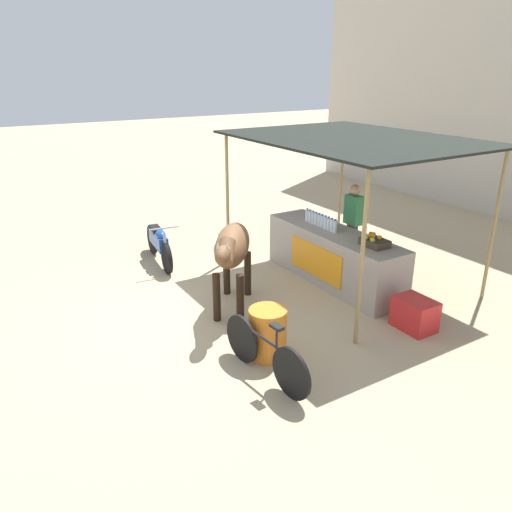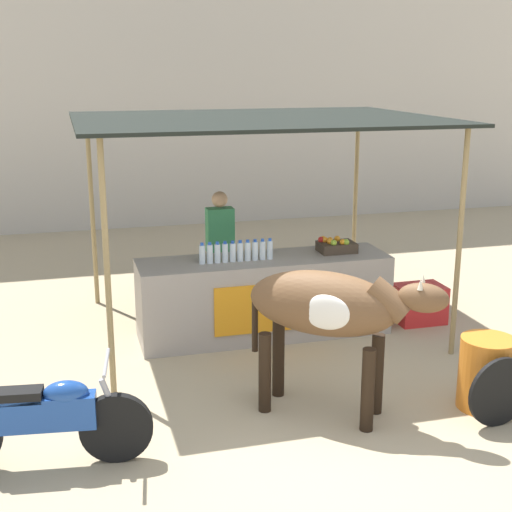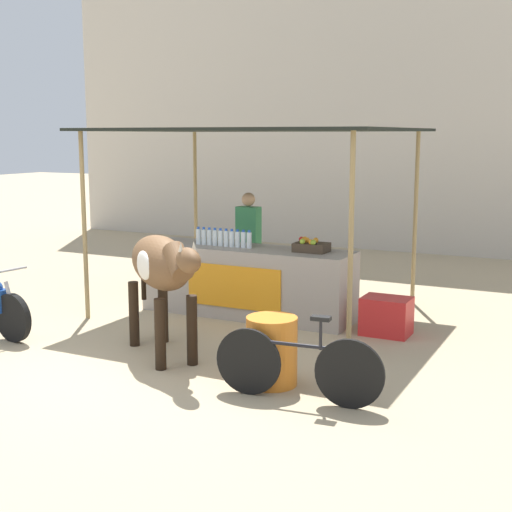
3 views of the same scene
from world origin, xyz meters
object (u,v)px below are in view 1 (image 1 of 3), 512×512
(fruit_crate, at_px, (374,241))
(water_barrel, at_px, (268,333))
(cow, at_px, (231,249))
(stall_counter, at_px, (333,257))
(bicycle_leaning, at_px, (265,354))
(vendor_behind_counter, at_px, (352,225))
(motorcycle_parked, at_px, (159,242))
(cooler_box, at_px, (415,314))

(fruit_crate, distance_m, water_barrel, 2.60)
(fruit_crate, xyz_separation_m, cow, (-0.91, -2.16, -0.00))
(stall_counter, relative_size, bicycle_leaning, 1.81)
(fruit_crate, distance_m, vendor_behind_counter, 1.48)
(fruit_crate, relative_size, motorcycle_parked, 0.25)
(stall_counter, height_order, water_barrel, stall_counter)
(vendor_behind_counter, xyz_separation_m, water_barrel, (1.88, -3.14, -0.50))
(cooler_box, relative_size, motorcycle_parked, 0.33)
(water_barrel, xyz_separation_m, motorcycle_parked, (-4.04, 0.03, 0.08))
(vendor_behind_counter, bearing_deg, stall_counter, -64.06)
(water_barrel, xyz_separation_m, bicycle_leaning, (0.42, -0.30, -0.00))
(cooler_box, height_order, bicycle_leaning, bicycle_leaning)
(fruit_crate, xyz_separation_m, vendor_behind_counter, (-1.29, 0.70, -0.19))
(vendor_behind_counter, height_order, motorcycle_parked, vendor_behind_counter)
(water_barrel, relative_size, motorcycle_parked, 0.39)
(water_barrel, bearing_deg, vendor_behind_counter, 120.83)
(stall_counter, xyz_separation_m, cooler_box, (2.03, -0.10, -0.24))
(motorcycle_parked, bearing_deg, stall_counter, 43.03)
(cooler_box, height_order, water_barrel, water_barrel)
(stall_counter, relative_size, cooler_box, 5.00)
(cooler_box, bearing_deg, fruit_crate, 172.30)
(stall_counter, relative_size, cow, 1.80)
(vendor_behind_counter, height_order, bicycle_leaning, vendor_behind_counter)
(cooler_box, distance_m, motorcycle_parked, 5.09)
(motorcycle_parked, bearing_deg, bicycle_leaning, -4.25)
(bicycle_leaning, bearing_deg, cow, 162.98)
(motorcycle_parked, bearing_deg, cow, 5.75)
(vendor_behind_counter, xyz_separation_m, cooler_box, (2.39, -0.85, -0.61))
(stall_counter, relative_size, fruit_crate, 6.82)
(fruit_crate, xyz_separation_m, motorcycle_parked, (-3.45, -2.41, -0.61))
(stall_counter, bearing_deg, bicycle_leaning, -54.37)
(fruit_crate, bearing_deg, bicycle_leaning, -69.86)
(vendor_behind_counter, bearing_deg, bicycle_leaning, -56.32)
(stall_counter, xyz_separation_m, fruit_crate, (0.92, 0.05, 0.56))
(cooler_box, bearing_deg, stall_counter, 177.25)
(cow, bearing_deg, bicycle_leaning, -17.02)
(stall_counter, bearing_deg, cow, -89.69)
(water_barrel, distance_m, bicycle_leaning, 0.52)
(motorcycle_parked, distance_m, bicycle_leaning, 4.47)
(fruit_crate, xyz_separation_m, water_barrel, (0.59, -2.44, -0.69))
(motorcycle_parked, bearing_deg, fruit_crate, 34.95)
(stall_counter, xyz_separation_m, cow, (0.01, -2.11, 0.55))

